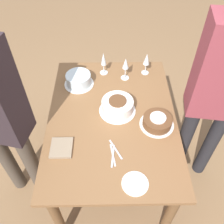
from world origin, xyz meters
TOP-DOWN VIEW (x-y plane):
  - ground_plane at (0.00, 0.00)m, footprint 12.00×12.00m
  - dining_table at (0.00, 0.00)m, footprint 1.31×0.94m
  - cake_center_white at (0.06, -0.04)m, footprint 0.27×0.27m
  - cake_front_chocolate at (-0.08, -0.32)m, footprint 0.25×0.25m
  - cake_back_decorated at (0.36, 0.27)m, footprint 0.24×0.24m
  - wine_glass_near at (0.43, -0.12)m, footprint 0.07×0.07m
  - wine_glass_far at (0.51, 0.06)m, footprint 0.07×0.07m
  - wine_glass_extra at (0.50, -0.30)m, footprint 0.06×0.06m
  - dessert_plate_left at (-0.53, -0.13)m, footprint 0.16×0.16m
  - fork_pile at (-0.32, -0.01)m, footprint 0.21×0.09m
  - napkin_stack at (-0.28, 0.34)m, footprint 0.16×0.14m
  - person_cutting at (0.01, -0.73)m, footprint 0.28×0.43m

SIDE VIEW (x-z plane):
  - ground_plane at x=0.00m, z-range 0.00..0.00m
  - dining_table at x=0.00m, z-range 0.26..1.04m
  - dessert_plate_left at x=-0.53m, z-range 0.78..0.78m
  - fork_pile at x=-0.32m, z-range 0.78..0.78m
  - napkin_stack at x=-0.28m, z-range 0.78..0.79m
  - cake_front_chocolate at x=-0.08m, z-range 0.77..0.85m
  - cake_back_decorated at x=0.36m, z-range 0.77..0.87m
  - cake_center_white at x=0.06m, z-range 0.77..0.88m
  - wine_glass_far at x=0.51m, z-range 0.81..1.01m
  - wine_glass_extra at x=0.50m, z-range 0.81..1.01m
  - wine_glass_near at x=0.43m, z-range 0.81..1.02m
  - person_cutting at x=0.01m, z-range 0.18..1.92m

